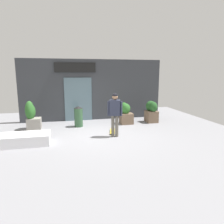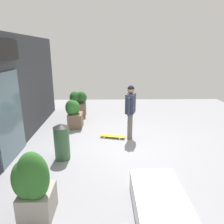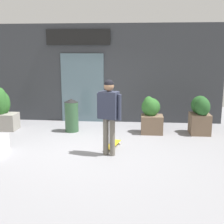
{
  "view_description": "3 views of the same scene",
  "coord_description": "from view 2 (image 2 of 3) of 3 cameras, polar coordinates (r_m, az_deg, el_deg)",
  "views": [
    {
      "loc": [
        -1.55,
        -8.11,
        2.54
      ],
      "look_at": [
        0.41,
        0.29,
        0.9
      ],
      "focal_mm": 33.22,
      "sensor_mm": 36.0,
      "label": 1
    },
    {
      "loc": [
        -6.02,
        0.42,
        2.82
      ],
      "look_at": [
        0.41,
        0.29,
        0.9
      ],
      "focal_mm": 33.85,
      "sensor_mm": 36.0,
      "label": 2
    },
    {
      "loc": [
        1.02,
        -6.78,
        2.39
      ],
      "look_at": [
        0.41,
        0.29,
        0.9
      ],
      "focal_mm": 47.22,
      "sensor_mm": 36.0,
      "label": 3
    }
  ],
  "objects": [
    {
      "name": "building_facade",
      "position": [
        6.67,
        -24.82,
        4.7
      ],
      "size": [
        7.61,
        0.31,
        3.25
      ],
      "color": "#383A3F",
      "rests_on": "ground_plane"
    },
    {
      "name": "skateboard",
      "position": [
        7.02,
        0.14,
        -6.52
      ],
      "size": [
        0.38,
        0.83,
        0.08
      ],
      "rotation": [
        0.0,
        0.0,
        1.33
      ],
      "color": "gold",
      "rests_on": "ground_plane"
    },
    {
      "name": "planter_box_right",
      "position": [
        3.88,
        -20.73,
        -18.01
      ],
      "size": [
        0.65,
        0.62,
        1.3
      ],
      "color": "gray",
      "rests_on": "ground_plane"
    },
    {
      "name": "ground_plane",
      "position": [
        6.66,
        2.59,
        -8.43
      ],
      "size": [
        12.0,
        12.0,
        0.0
      ],
      "primitive_type": "plane",
      "color": "gray"
    },
    {
      "name": "planter_box_left",
      "position": [
        9.24,
        -9.16,
        2.35
      ],
      "size": [
        0.56,
        0.73,
        1.1
      ],
      "color": "brown",
      "rests_on": "ground_plane"
    },
    {
      "name": "planter_box_mid",
      "position": [
        7.88,
        -10.36,
        -0.12
      ],
      "size": [
        0.62,
        0.58,
        1.08
      ],
      "color": "brown",
      "rests_on": "ground_plane"
    },
    {
      "name": "snow_ledge",
      "position": [
        4.11,
        12.96,
        -23.57
      ],
      "size": [
        1.75,
        0.9,
        0.39
      ],
      "primitive_type": "cube",
      "color": "white",
      "rests_on": "ground_plane"
    },
    {
      "name": "skateboarder",
      "position": [
        6.68,
        5.01,
        1.46
      ],
      "size": [
        0.57,
        0.37,
        1.75
      ],
      "rotation": [
        0.0,
        0.0,
        1.26
      ],
      "color": "#666056",
      "rests_on": "ground_plane"
    },
    {
      "name": "trash_bin",
      "position": [
        5.74,
        -13.41,
        -7.73
      ],
      "size": [
        0.41,
        0.41,
        0.99
      ],
      "color": "#335938",
      "rests_on": "ground_plane"
    }
  ]
}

